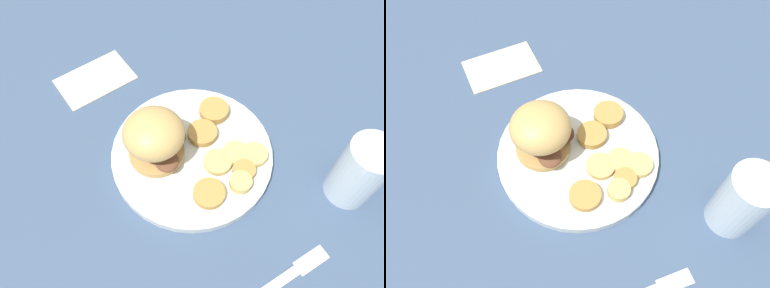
{
  "view_description": "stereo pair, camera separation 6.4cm",
  "coord_description": "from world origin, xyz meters",
  "views": [
    {
      "loc": [
        -0.33,
        0.07,
        0.59
      ],
      "look_at": [
        0.0,
        0.0,
        0.04
      ],
      "focal_mm": 35.0,
      "sensor_mm": 36.0,
      "label": 1
    },
    {
      "loc": [
        -0.34,
        0.01,
        0.59
      ],
      "look_at": [
        0.0,
        0.0,
        0.04
      ],
      "focal_mm": 35.0,
      "sensor_mm": 36.0,
      "label": 2
    }
  ],
  "objects": [
    {
      "name": "napkin",
      "position": [
        0.22,
        0.16,
        0.0
      ],
      "size": [
        0.15,
        0.18,
        0.01
      ],
      "primitive_type": "cube",
      "rotation": [
        0.0,
        0.0,
        1.99
      ],
      "color": "beige",
      "rests_on": "ground_plane"
    },
    {
      "name": "sandwich",
      "position": [
        0.01,
        0.06,
        0.07
      ],
      "size": [
        0.11,
        0.11,
        0.1
      ],
      "color": "tan",
      "rests_on": "dinner_plate"
    },
    {
      "name": "potato_round_5",
      "position": [
        -0.03,
        -0.04,
        0.02
      ],
      "size": [
        0.05,
        0.05,
        0.01
      ],
      "primitive_type": "cylinder",
      "color": "#DBB766",
      "rests_on": "dinner_plate"
    },
    {
      "name": "potato_round_2",
      "position": [
        -0.03,
        -0.11,
        0.02
      ],
      "size": [
        0.05,
        0.05,
        0.01
      ],
      "primitive_type": "cylinder",
      "color": "#DBB766",
      "rests_on": "dinner_plate"
    },
    {
      "name": "potato_round_3",
      "position": [
        -0.08,
        -0.07,
        0.03
      ],
      "size": [
        0.04,
        0.04,
        0.01
      ],
      "primitive_type": "cylinder",
      "color": "#DBB766",
      "rests_on": "dinner_plate"
    },
    {
      "name": "drinking_glass",
      "position": [
        -0.12,
        -0.25,
        0.07
      ],
      "size": [
        0.08,
        0.08,
        0.13
      ],
      "color": "silver",
      "rests_on": "ground_plane"
    },
    {
      "name": "ground_plane",
      "position": [
        0.0,
        0.0,
        0.0
      ],
      "size": [
        4.0,
        4.0,
        0.0
      ],
      "primitive_type": "plane",
      "color": "#3D5170"
    },
    {
      "name": "potato_round_4",
      "position": [
        -0.02,
        -0.07,
        0.02
      ],
      "size": [
        0.05,
        0.05,
        0.01
      ],
      "primitive_type": "cylinder",
      "color": "#DBB766",
      "rests_on": "dinner_plate"
    },
    {
      "name": "potato_round_7",
      "position": [
        -0.06,
        -0.08,
        0.03
      ],
      "size": [
        0.04,
        0.04,
        0.01
      ],
      "primitive_type": "cylinder",
      "color": "#BC8942",
      "rests_on": "dinner_plate"
    },
    {
      "name": "potato_round_0",
      "position": [
        -0.09,
        -0.01,
        0.03
      ],
      "size": [
        0.05,
        0.05,
        0.01
      ],
      "primitive_type": "cylinder",
      "color": "#BC8942",
      "rests_on": "dinner_plate"
    },
    {
      "name": "dinner_plate",
      "position": [
        0.0,
        0.0,
        0.01
      ],
      "size": [
        0.29,
        0.29,
        0.02
      ],
      "color": "silver",
      "rests_on": "ground_plane"
    },
    {
      "name": "potato_round_6",
      "position": [
        0.07,
        -0.06,
        0.03
      ],
      "size": [
        0.06,
        0.06,
        0.02
      ],
      "primitive_type": "cylinder",
      "color": "#BC8942",
      "rests_on": "dinner_plate"
    },
    {
      "name": "potato_round_1",
      "position": [
        0.03,
        -0.03,
        0.03
      ],
      "size": [
        0.05,
        0.05,
        0.01
      ],
      "primitive_type": "cylinder",
      "color": "#BC8942",
      "rests_on": "dinner_plate"
    }
  ]
}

